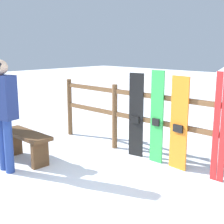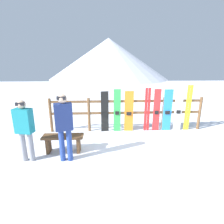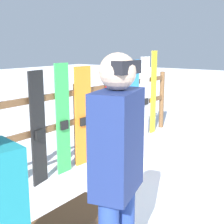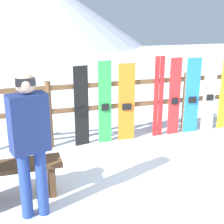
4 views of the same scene
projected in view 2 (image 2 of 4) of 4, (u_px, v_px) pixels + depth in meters
ground_plane at (136, 158)px, 4.59m from camera, size 40.00×40.00×0.00m
mountain_backdrop at (109, 59)px, 26.83m from camera, size 18.00×18.00×6.00m
fence at (127, 111)px, 6.31m from camera, size 5.53×0.10×1.22m
bench at (63, 140)px, 4.83m from camera, size 1.11×0.36×0.50m
person_navy at (64, 123)px, 4.24m from camera, size 0.46×0.33×1.73m
person_teal at (24, 127)px, 4.25m from camera, size 0.45×0.30×1.58m
snowboard_black_stripe at (105, 112)px, 6.21m from camera, size 0.27×0.09×1.47m
snowboard_green at (117, 111)px, 6.22m from camera, size 0.24×0.05×1.54m
snowboard_orange at (129, 112)px, 6.25m from camera, size 0.32×0.07×1.48m
ski_pair_red at (147, 110)px, 6.27m from camera, size 0.20×0.02×1.58m
snowboard_red at (157, 110)px, 6.29m from camera, size 0.24×0.06×1.54m
snowboard_blue at (167, 110)px, 6.31m from camera, size 0.31×0.06×1.52m
snowboard_white at (178, 110)px, 6.32m from camera, size 0.26×0.07×1.56m
ski_pair_yellow at (188, 108)px, 6.33m from camera, size 0.20×0.02×1.67m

